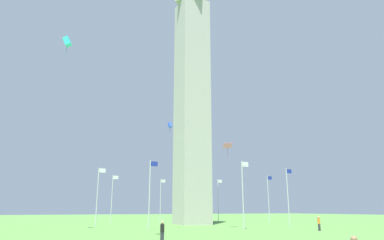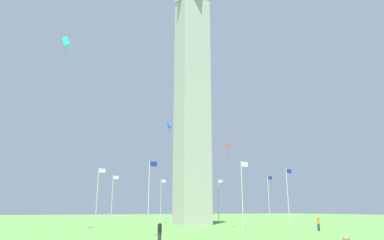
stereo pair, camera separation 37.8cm
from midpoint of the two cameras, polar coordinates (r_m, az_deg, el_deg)
name	(u,v)px [view 1 (the left image)]	position (r m, az deg, el deg)	size (l,w,h in m)	color
ground_plane	(192,225)	(62.73, -0.18, -16.57)	(260.00, 260.00, 0.00)	#548C3D
obelisk_monument	(192,91)	(66.25, -0.16, 4.65)	(5.28, 5.28, 48.00)	#B7B2A8
flagpole_n	(269,197)	(71.04, 12.14, -12.06)	(1.12, 0.14, 8.96)	silver
flagpole_ne	(218,198)	(78.15, 4.13, -12.50)	(1.12, 0.14, 8.96)	silver
flagpole_e	(161,198)	(77.79, -5.23, -12.47)	(1.12, 0.14, 8.96)	silver
flagpole_se	(112,197)	(70.07, -12.95, -11.99)	(1.12, 0.14, 8.96)	silver
flagpole_s	(98,194)	(57.91, -15.20, -11.45)	(1.12, 0.14, 8.96)	silver
flagpole_sw	(150,191)	(47.88, -7.06, -11.35)	(1.12, 0.14, 8.96)	silver
flagpole_w	(243,191)	(48.47, 8.04, -11.35)	(1.12, 0.14, 8.96)	silver
flagpole_nw	(288,194)	(59.08, 15.10, -11.51)	(1.12, 0.14, 8.96)	silver
person_orange_shirt	(319,223)	(47.16, 19.64, -15.48)	(0.32, 0.32, 1.76)	#2D2D38
person_black_shirt	(162,232)	(28.95, -5.24, -17.60)	(0.32, 0.32, 1.66)	#2D2D38
kite_cyan_box	(67,41)	(51.08, -19.75, 11.88)	(1.33, 1.17, 2.65)	#33C6D1
kite_pink_diamond	(228,146)	(51.52, 5.57, -4.19)	(1.58, 1.52, 2.12)	pink
kite_blue_box	(170,125)	(49.51, -3.81, -0.83)	(0.52, 0.74, 1.54)	blue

